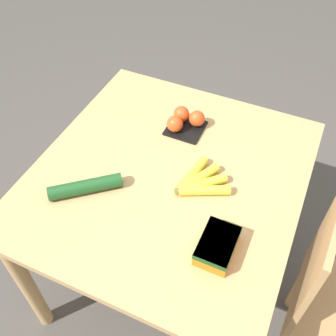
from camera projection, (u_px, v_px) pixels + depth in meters
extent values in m
plane|color=#4C4742|center=(168.00, 272.00, 1.99)|extent=(12.00, 12.00, 0.00)
cube|color=tan|center=(168.00, 176.00, 1.44)|extent=(1.02, 0.95, 0.03)
cylinder|color=tan|center=(132.00, 140.00, 2.11)|extent=(0.06, 0.06, 0.73)
cylinder|color=tan|center=(26.00, 284.00, 1.56)|extent=(0.06, 0.06, 0.73)
cylinder|color=tan|center=(286.00, 190.00, 1.88)|extent=(0.06, 0.06, 0.73)
cube|color=tan|center=(316.00, 259.00, 1.26)|extent=(0.39, 0.04, 0.51)
cylinder|color=tan|center=(299.00, 284.00, 1.72)|extent=(0.04, 0.04, 0.42)
sphere|color=brown|center=(179.00, 191.00, 1.35)|extent=(0.03, 0.03, 0.03)
cylinder|color=yellow|center=(204.00, 190.00, 1.35)|extent=(0.11, 0.18, 0.03)
cylinder|color=yellow|center=(203.00, 184.00, 1.37)|extent=(0.15, 0.15, 0.03)
cylinder|color=yellow|center=(198.00, 179.00, 1.39)|extent=(0.17, 0.11, 0.03)
cylinder|color=yellow|center=(192.00, 175.00, 1.40)|extent=(0.18, 0.06, 0.03)
cube|color=black|center=(185.00, 128.00, 1.58)|extent=(0.14, 0.14, 0.01)
sphere|color=#DB4C1E|center=(181.00, 114.00, 1.58)|extent=(0.06, 0.06, 0.06)
sphere|color=#DB4C1E|center=(175.00, 124.00, 1.54)|extent=(0.06, 0.06, 0.06)
sphere|color=#DB4C1E|center=(197.00, 118.00, 1.57)|extent=(0.06, 0.06, 0.06)
cube|color=orange|center=(217.00, 246.00, 1.19)|extent=(0.15, 0.10, 0.06)
cube|color=#19471E|center=(218.00, 243.00, 1.18)|extent=(0.15, 0.11, 0.02)
cylinder|color=#1E5123|center=(86.00, 187.00, 1.35)|extent=(0.20, 0.23, 0.05)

